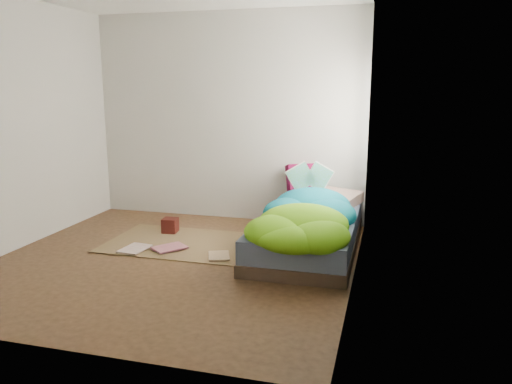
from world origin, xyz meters
TOP-DOWN VIEW (x-y plane):
  - ground at (0.00, 0.00)m, footprint 3.50×3.50m
  - room_walls at (0.01, 0.01)m, footprint 3.54×3.54m
  - bed at (1.22, 0.72)m, footprint 1.00×2.00m
  - duvet at (1.22, 0.50)m, footprint 0.96×1.84m
  - rug at (-0.15, 0.55)m, footprint 1.60×1.10m
  - pillow_floral at (1.43, 1.50)m, footprint 0.64×0.54m
  - pillow_magenta at (1.02, 1.63)m, footprint 0.43×0.32m
  - open_book at (1.17, 1.10)m, footprint 0.43×0.22m
  - wooden_box at (-0.43, 0.88)m, footprint 0.18×0.18m
  - floor_book_a at (-0.63, 0.18)m, footprint 0.27×0.35m
  - floor_book_b at (-0.27, 0.36)m, footprint 0.40×0.41m
  - floor_book_c at (0.31, 0.16)m, footprint 0.30×0.34m

SIDE VIEW (x-z plane):
  - ground at x=0.00m, z-range 0.00..0.00m
  - rug at x=-0.15m, z-range 0.00..0.01m
  - floor_book_c at x=0.31m, z-range 0.01..0.03m
  - floor_book_a at x=-0.63m, z-range 0.01..0.04m
  - floor_book_b at x=-0.27m, z-range 0.01..0.04m
  - wooden_box at x=-0.43m, z-range 0.01..0.18m
  - bed at x=1.22m, z-range 0.00..0.34m
  - pillow_floral at x=1.43m, z-range 0.34..0.46m
  - duvet at x=1.22m, z-range 0.34..0.68m
  - pillow_magenta at x=1.02m, z-range 0.34..0.76m
  - open_book at x=1.17m, z-range 0.68..0.94m
  - room_walls at x=0.01m, z-range 0.32..2.94m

